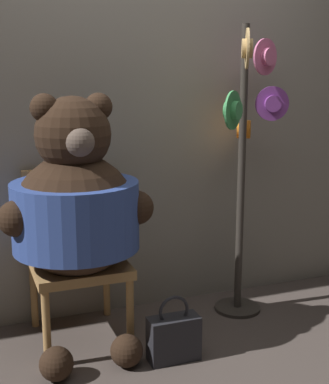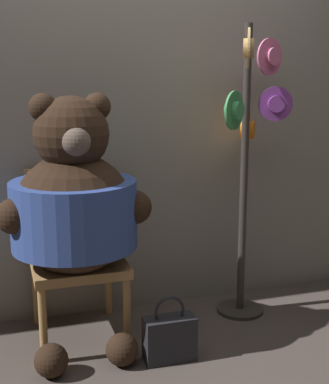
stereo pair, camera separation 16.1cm
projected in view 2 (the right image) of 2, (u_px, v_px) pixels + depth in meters
ground_plane at (158, 350)px, 2.81m from camera, size 14.00×14.00×0.00m
wall_back at (126, 117)px, 3.14m from camera, size 8.00×0.10×2.34m
chair at (75, 247)px, 2.93m from camera, size 0.48×0.54×0.91m
teddy_bear at (74, 206)px, 2.71m from camera, size 0.77×0.68×1.33m
hat_display_rack at (249, 150)px, 3.06m from camera, size 0.47×0.44×1.69m
handbag_on_ground at (170, 337)px, 2.68m from camera, size 0.26×0.12×0.34m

